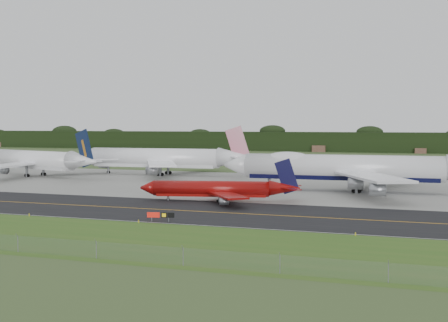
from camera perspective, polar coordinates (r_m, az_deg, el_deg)
ground at (r=126.70m, az=-2.57°, el=-4.35°), size 600.00×600.00×0.00m
grass_verge at (r=95.64m, az=-10.61°, el=-6.93°), size 400.00×30.00×0.01m
taxiway at (r=123.04m, az=-3.28°, el=-4.57°), size 400.00×32.00×0.02m
apron at (r=174.64m, az=3.80°, el=-2.22°), size 400.00×78.00×0.01m
taxiway_centreline at (r=123.04m, az=-3.28°, el=-4.56°), size 400.00×0.40×0.00m
taxiway_edge_line at (r=109.10m, az=-6.48°, el=-5.61°), size 400.00×0.25×0.00m
perimeter_fence at (r=84.68m, az=-15.10°, el=-7.58°), size 320.00×0.10×320.00m
horizon_treeline at (r=392.98m, az=12.76°, el=1.62°), size 700.00×25.00×12.00m
jet_ba_747 at (r=160.43m, az=11.63°, el=-0.65°), size 69.43×57.54×17.47m
jet_red_737 at (r=137.71m, az=-0.36°, el=-2.60°), size 35.39×28.35×9.63m
jet_navy_gold at (r=212.85m, az=-16.91°, el=0.04°), size 59.26×50.33×15.63m
jet_star_tail at (r=208.86m, az=-5.54°, el=0.21°), size 62.84×52.60×16.59m
taxiway_sign at (r=109.99m, az=-5.82°, el=-4.94°), size 4.74×1.31×1.61m
edge_marker_left at (r=121.29m, az=-17.39°, el=-4.73°), size 0.16×0.16×0.50m
edge_marker_center at (r=109.23m, az=-7.81°, el=-5.49°), size 0.16×0.16×0.50m
edge_marker_right at (r=97.96m, az=11.92°, el=-6.56°), size 0.16×0.16×0.50m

